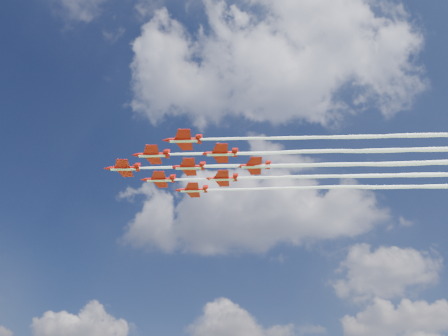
{
  "coord_description": "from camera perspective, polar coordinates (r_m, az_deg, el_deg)",
  "views": [
    {
      "loc": [
        38.62,
        -113.31,
        7.68
      ],
      "look_at": [
        13.38,
        -4.03,
        83.33
      ],
      "focal_mm": 35.0,
      "sensor_mm": 36.0,
      "label": 1
    }
  ],
  "objects": [
    {
      "name": "jet_row2_port",
      "position": [
        139.13,
        19.81,
        2.17
      ],
      "size": [
        143.28,
        33.12,
        2.9
      ],
      "rotation": [
        0.0,
        0.0,
        0.2
      ],
      "color": "#B60D0A"
    },
    {
      "name": "jet_row3_starb",
      "position": [
        159.17,
        21.46,
        -2.29
      ],
      "size": [
        143.28,
        33.12,
        2.9
      ],
      "rotation": [
        0.0,
        0.0,
        0.2
      ],
      "color": "#B60D0A"
    },
    {
      "name": "jet_row3_centre",
      "position": [
        148.09,
        22.95,
        0.58
      ],
      "size": [
        143.28,
        33.12,
        2.9
      ],
      "rotation": [
        0.0,
        0.0,
        0.2
      ],
      "color": "#B60D0A"
    },
    {
      "name": "jet_row3_port",
      "position": [
        137.55,
        24.68,
        3.91
      ],
      "size": [
        143.28,
        33.12,
        2.9
      ],
      "rotation": [
        0.0,
        0.0,
        0.2
      ],
      "color": "#B60D0A"
    },
    {
      "name": "jet_row2_starb",
      "position": [
        150.21,
        18.46,
        -0.99
      ],
      "size": [
        143.28,
        33.12,
        2.9
      ],
      "rotation": [
        0.0,
        0.0,
        0.2
      ],
      "color": "#B60D0A"
    },
    {
      "name": "jet_row4_starb",
      "position": [
        157.54,
        25.72,
        -0.81
      ],
      "size": [
        143.28,
        33.12,
        2.9
      ],
      "rotation": [
        0.0,
        0.0,
        0.2
      ],
      "color": "#B60D0A"
    },
    {
      "name": "jet_lead",
      "position": [
        141.8,
        15.1,
        0.46
      ],
      "size": [
        143.28,
        33.12,
        2.9
      ],
      "rotation": [
        0.0,
        0.0,
        0.2
      ],
      "color": "#B60D0A"
    }
  ]
}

